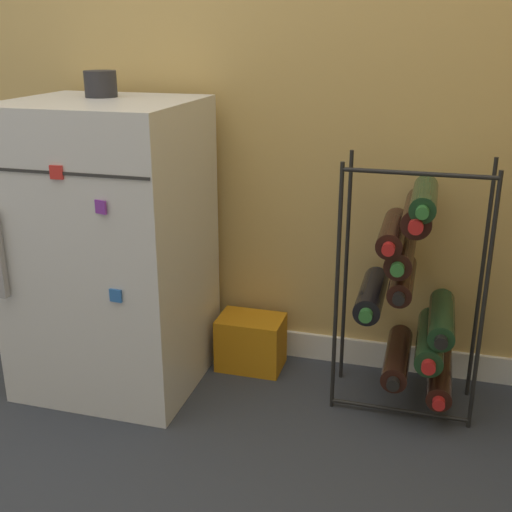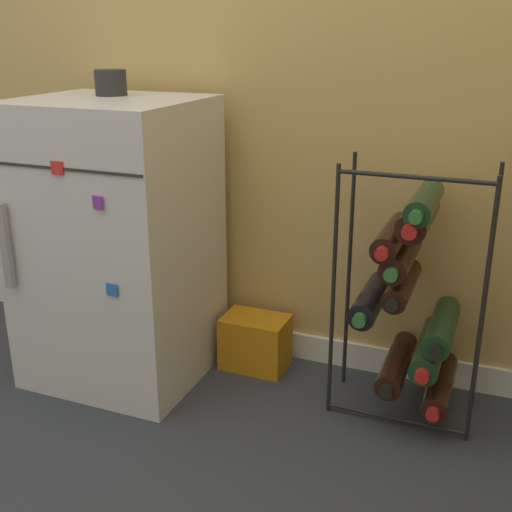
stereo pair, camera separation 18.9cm
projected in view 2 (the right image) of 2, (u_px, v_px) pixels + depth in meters
The scene contains 5 objects.
ground_plane at pixel (155, 451), 1.73m from camera, with size 14.00×14.00×0.00m, color #333842.
mini_fridge at pixel (118, 243), 2.01m from camera, with size 0.53×0.51×0.89m.
wine_rack at pixel (412, 296), 1.80m from camera, with size 0.41×0.33×0.75m.
soda_box at pixel (255, 342), 2.14m from camera, with size 0.21×0.15×0.18m.
fridge_top_cup at pixel (111, 83), 1.93m from camera, with size 0.09×0.09×0.08m.
Camera 2 is at (0.80, -1.25, 1.08)m, focal length 45.00 mm.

